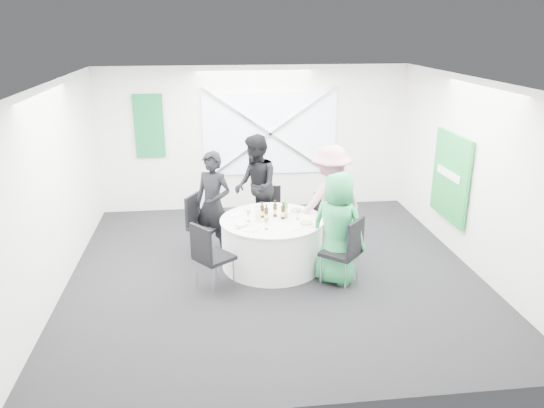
{
  "coord_description": "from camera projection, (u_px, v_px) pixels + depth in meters",
  "views": [
    {
      "loc": [
        -0.91,
        -7.18,
        3.55
      ],
      "look_at": [
        0.0,
        0.2,
        1.0
      ],
      "focal_mm": 35.0,
      "sensor_mm": 36.0,
      "label": 1
    }
  ],
  "objects": [
    {
      "name": "chair_back_left",
      "position": [
        200.0,
        220.0,
        8.42
      ],
      "size": [
        0.61,
        0.6,
        0.98
      ],
      "rotation": [
        0.0,
        0.0,
        1.08
      ],
      "color": "black",
      "rests_on": "floor"
    },
    {
      "name": "napkin",
      "position": [
        242.0,
        225.0,
        7.6
      ],
      "size": [
        0.2,
        0.19,
        0.05
      ],
      "primitive_type": "cube",
      "rotation": [
        0.0,
        0.0,
        0.73
      ],
      "color": "silver",
      "rests_on": "plate_front_left"
    },
    {
      "name": "person_woman_pink",
      "position": [
        330.0,
        201.0,
        8.35
      ],
      "size": [
        1.26,
        0.91,
        1.78
      ],
      "primitive_type": "imported",
      "rotation": [
        0.0,
        0.0,
        -2.78
      ],
      "color": "#C37E8E",
      "rests_on": "floor"
    },
    {
      "name": "beer_bottle_a",
      "position": [
        262.0,
        212.0,
        7.97
      ],
      "size": [
        0.06,
        0.06,
        0.25
      ],
      "color": "#351F09",
      "rests_on": "banquet_table"
    },
    {
      "name": "banquet_table",
      "position": [
        272.0,
        242.0,
        8.06
      ],
      "size": [
        1.56,
        1.56,
        0.76
      ],
      "color": "silver",
      "rests_on": "floor"
    },
    {
      "name": "window_panel",
      "position": [
        270.0,
        134.0,
        10.32
      ],
      "size": [
        2.6,
        0.03,
        1.6
      ],
      "primitive_type": "cube",
      "color": "white",
      "rests_on": "wall_back"
    },
    {
      "name": "knife_b",
      "position": [
        235.0,
        216.0,
        8.04
      ],
      "size": [
        0.1,
        0.13,
        0.01
      ],
      "primitive_type": "cube",
      "rotation": [
        0.0,
        0.0,
        2.53
      ],
      "color": "silver",
      "rests_on": "banquet_table"
    },
    {
      "name": "fork_c",
      "position": [
        282.0,
        207.0,
        8.46
      ],
      "size": [
        0.15,
        0.03,
        0.01
      ],
      "primitive_type": "cube",
      "rotation": [
        0.0,
        0.0,
        1.47
      ],
      "color": "silver",
      "rests_on": "banquet_table"
    },
    {
      "name": "fork_b",
      "position": [
        245.0,
        210.0,
        8.3
      ],
      "size": [
        0.09,
        0.14,
        0.01
      ],
      "primitive_type": "cube",
      "rotation": [
        0.0,
        0.0,
        2.58
      ],
      "color": "silver",
      "rests_on": "banquet_table"
    },
    {
      "name": "chair_back",
      "position": [
        270.0,
        208.0,
        9.16
      ],
      "size": [
        0.44,
        0.44,
        0.88
      ],
      "rotation": [
        0.0,
        0.0,
        -0.09
      ],
      "color": "black",
      "rests_on": "floor"
    },
    {
      "name": "plate_back_right",
      "position": [
        296.0,
        211.0,
        8.23
      ],
      "size": [
        0.28,
        0.28,
        0.04
      ],
      "color": "white",
      "rests_on": "banquet_table"
    },
    {
      "name": "chair_front_right",
      "position": [
        347.0,
        247.0,
        7.32
      ],
      "size": [
        0.66,
        0.66,
        1.03
      ],
      "rotation": [
        0.0,
        0.0,
        3.99
      ],
      "color": "black",
      "rests_on": "floor"
    },
    {
      "name": "person_woman_green",
      "position": [
        337.0,
        229.0,
        7.42
      ],
      "size": [
        0.95,
        0.89,
        1.63
      ],
      "primitive_type": "imported",
      "rotation": [
        0.0,
        0.0,
        2.5
      ],
      "color": "#268E4E",
      "rests_on": "floor"
    },
    {
      "name": "wall_right",
      "position": [
        473.0,
        175.0,
        7.89
      ],
      "size": [
        0.0,
        6.0,
        6.0
      ],
      "primitive_type": "plane",
      "rotation": [
        1.57,
        0.0,
        -1.57
      ],
      "color": "silver",
      "rests_on": "floor"
    },
    {
      "name": "fork_d",
      "position": [
        295.0,
        231.0,
        7.49
      ],
      "size": [
        0.12,
        0.12,
        0.01
      ],
      "primitive_type": "cube",
      "rotation": [
        0.0,
        0.0,
        -0.78
      ],
      "color": "silver",
      "rests_on": "banquet_table"
    },
    {
      "name": "plate_back",
      "position": [
        274.0,
        206.0,
        8.48
      ],
      "size": [
        0.27,
        0.27,
        0.01
      ],
      "color": "white",
      "rests_on": "banquet_table"
    },
    {
      "name": "wall_back",
      "position": [
        255.0,
        139.0,
        10.36
      ],
      "size": [
        6.0,
        0.0,
        6.0
      ],
      "primitive_type": "plane",
      "rotation": [
        1.57,
        0.0,
        0.0
      ],
      "color": "silver",
      "rests_on": "floor"
    },
    {
      "name": "person_man_back",
      "position": [
        256.0,
        187.0,
        9.04
      ],
      "size": [
        0.56,
        0.91,
        1.79
      ],
      "primitive_type": "imported",
      "rotation": [
        0.0,
        0.0,
        -1.47
      ],
      "color": "black",
      "rests_on": "floor"
    },
    {
      "name": "window_brace_b",
      "position": [
        270.0,
        134.0,
        10.28
      ],
      "size": [
        2.63,
        0.05,
        1.84
      ],
      "primitive_type": "cube",
      "rotation": [
        0.0,
        -0.97,
        0.0
      ],
      "color": "silver",
      "rests_on": "window_panel"
    },
    {
      "name": "clear_water_bottle",
      "position": [
        258.0,
        215.0,
        7.8
      ],
      "size": [
        0.08,
        0.08,
        0.27
      ],
      "color": "white",
      "rests_on": "banquet_table"
    },
    {
      "name": "plate_front_left",
      "position": [
        249.0,
        228.0,
        7.57
      ],
      "size": [
        0.28,
        0.28,
        0.01
      ],
      "color": "white",
      "rests_on": "banquet_table"
    },
    {
      "name": "beer_bottle_b",
      "position": [
        275.0,
        210.0,
        8.02
      ],
      "size": [
        0.06,
        0.06,
        0.26
      ],
      "color": "#351F09",
      "rests_on": "banquet_table"
    },
    {
      "name": "chair_back_right",
      "position": [
        318.0,
        218.0,
        8.7
      ],
      "size": [
        0.57,
        0.56,
        0.89
      ],
      "rotation": [
        0.0,
        0.0,
        -0.94
      ],
      "color": "black",
      "rests_on": "floor"
    },
    {
      "name": "wine_glass_a",
      "position": [
        284.0,
        205.0,
        8.16
      ],
      "size": [
        0.07,
        0.07,
        0.17
      ],
      "color": "white",
      "rests_on": "banquet_table"
    },
    {
      "name": "person_man_back_left",
      "position": [
        213.0,
        205.0,
        8.3
      ],
      "size": [
        0.74,
        0.67,
        1.69
      ],
      "primitive_type": "imported",
      "rotation": [
        0.0,
        0.0,
        -0.55
      ],
      "color": "black",
      "rests_on": "floor"
    },
    {
      "name": "knife_c",
      "position": [
        259.0,
        207.0,
        8.45
      ],
      "size": [
        0.15,
        0.03,
        0.01
      ],
      "primitive_type": "cube",
      "rotation": [
        0.0,
        0.0,
        1.5
      ],
      "color": "silver",
      "rests_on": "banquet_table"
    },
    {
      "name": "window_brace_a",
      "position": [
        270.0,
        134.0,
        10.28
      ],
      "size": [
        2.63,
        0.05,
        1.84
      ],
      "primitive_type": "cube",
      "rotation": [
        0.0,
        0.97,
        0.0
      ],
      "color": "silver",
      "rests_on": "window_panel"
    },
    {
      "name": "knife_d",
      "position": [
        310.0,
        222.0,
        7.82
      ],
      "size": [
        0.1,
        0.13,
        0.01
      ],
      "primitive_type": "cube",
      "rotation": [
        0.0,
        0.0,
        -0.64
      ],
      "color": "silver",
      "rests_on": "banquet_table"
    },
    {
      "name": "fork_a",
      "position": [
        237.0,
        225.0,
        7.69
      ],
      "size": [
        0.1,
        0.13,
        0.01
      ],
      "primitive_type": "cube",
      "rotation": [
        0.0,
        0.0,
        -2.49
      ],
      "color": "silver",
      "rests_on": "banquet_table"
    },
    {
      "name": "knife_a",
      "position": [
        251.0,
        231.0,
        7.47
      ],
      "size": [
        0.1,
        0.13,
        0.01
      ],
      "primitive_type": "cube",
      "rotation": [
        0.0,
        0.0,
        -2.54
      ],
      "color": "silver",
      "rests_on": "banquet_table"
    },
    {
      "name": "ceiling",
      "position": [
        274.0,
        82.0,
        7.09
      ],
      "size": [
        6.0,
        6.0,
        0.0
      ],
      "primitive_type": "plane",
      "rotation": [
        3.14,
        0.0,
        0.0
      ],
      "color": "white",
      "rests_on": "wall_back"
    },
    {
      "name": "wall_left",
      "position": [
        55.0,
        190.0,
        7.2
      ],
      "size": [
        0.0,
        6.0,
        6.0
      ],
      "primitive_type": "plane",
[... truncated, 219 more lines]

